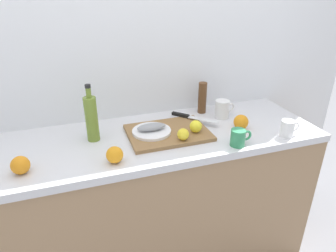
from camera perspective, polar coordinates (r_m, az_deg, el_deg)
The scene contains 16 objects.
back_wall at distance 1.80m, azimuth -8.52°, elevation 12.41°, with size 3.20×0.05×2.50m, color white.
kitchen_counter at distance 1.87m, azimuth -4.96°, elevation -14.48°, with size 2.00×0.60×0.90m.
cutting_board at distance 1.64m, azimuth 0.00°, elevation -1.26°, with size 0.43×0.32×0.02m, color olive.
white_plate at distance 1.62m, azimuth -3.08°, elevation -1.03°, with size 0.21×0.21×0.01m, color white.
fish_fillet at distance 1.61m, azimuth -3.11°, elevation -0.22°, with size 0.16×0.07×0.04m, color gray.
chef_knife at distance 1.79m, azimuth 3.90°, elevation 1.78°, with size 0.22×0.23×0.02m.
lemon_0 at distance 1.62m, azimuth 5.26°, elevation -0.07°, with size 0.07×0.07×0.07m, color yellow.
lemon_1 at distance 1.54m, azimuth 2.86°, elevation -1.57°, with size 0.06×0.06×0.06m, color yellow.
olive_oil_bottle at distance 1.59m, azimuth -14.21°, elevation 1.49°, with size 0.06×0.06×0.30m.
coffee_mug_0 at distance 1.86m, azimuth 10.23°, elevation 3.16°, with size 0.13×0.09×0.11m.
coffee_mug_1 at distance 1.56m, azimuth 13.12°, elevation -2.13°, with size 0.11×0.07×0.09m.
coffee_mug_2 at distance 1.73m, azimuth 21.64°, elevation -0.41°, with size 0.11×0.07×0.09m.
orange_0 at distance 1.41m, azimuth -10.01°, elevation -5.37°, with size 0.08×0.08×0.08m, color orange.
orange_1 at distance 1.74m, azimuth 13.58°, elevation 0.75°, with size 0.08×0.08×0.08m, color orange.
orange_2 at distance 1.46m, azimuth -26.04°, elevation -6.64°, with size 0.08×0.08×0.08m, color orange.
pepper_mill at distance 1.90m, azimuth 6.47°, elevation 5.29°, with size 0.05×0.05×0.20m, color brown.
Camera 1 is at (-0.30, -1.40, 1.66)m, focal length 32.38 mm.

